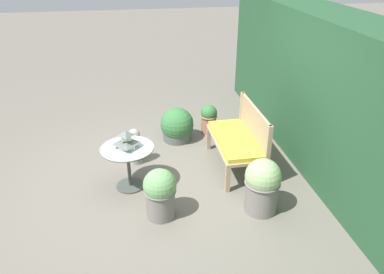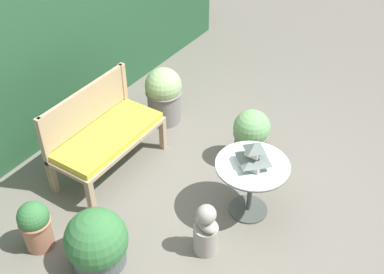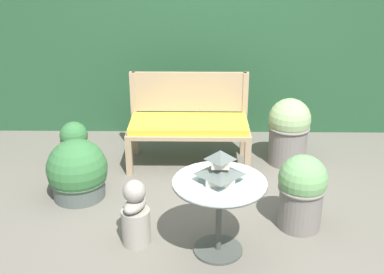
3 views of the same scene
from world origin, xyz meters
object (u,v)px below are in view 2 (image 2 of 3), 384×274
(patio_table, at_px, (252,175))
(garden_bust, at_px, (206,231))
(garden_bench, at_px, (109,139))
(potted_plant_table_near, at_px, (251,136))
(potted_plant_bench_right, at_px, (164,95))
(potted_plant_table_far, at_px, (35,224))
(pagoda_birdhouse, at_px, (254,156))
(potted_plant_patio_mid, at_px, (97,243))

(patio_table, xyz_separation_m, garden_bust, (-0.62, 0.10, -0.22))
(garden_bench, bearing_deg, potted_plant_table_near, -51.34)
(potted_plant_bench_right, height_order, potted_plant_table_far, potted_plant_bench_right)
(garden_bench, xyz_separation_m, potted_plant_table_far, (-1.12, -0.13, -0.14))
(garden_bench, relative_size, potted_plant_table_far, 2.43)
(potted_plant_bench_right, bearing_deg, pagoda_birdhouse, -116.55)
(pagoda_birdhouse, height_order, potted_plant_bench_right, pagoda_birdhouse)
(potted_plant_patio_mid, bearing_deg, patio_table, -33.13)
(potted_plant_table_far, bearing_deg, potted_plant_patio_mid, -74.38)
(patio_table, height_order, potted_plant_bench_right, potted_plant_bench_right)
(patio_table, height_order, garden_bust, patio_table)
(patio_table, xyz_separation_m, potted_plant_patio_mid, (-1.22, 0.79, -0.22))
(garden_bench, distance_m, potted_plant_table_near, 1.46)
(potted_plant_patio_mid, bearing_deg, potted_plant_table_far, 105.62)
(patio_table, relative_size, potted_plant_table_near, 1.08)
(patio_table, xyz_separation_m, potted_plant_bench_right, (0.76, 1.52, -0.10))
(potted_plant_table_far, xyz_separation_m, potted_plant_patio_mid, (0.16, -0.56, -0.03))
(potted_plant_table_near, relative_size, potted_plant_patio_mid, 1.14)
(potted_plant_table_near, height_order, potted_plant_table_far, potted_plant_table_near)
(garden_bench, height_order, potted_plant_patio_mid, potted_plant_patio_mid)
(garden_bench, height_order, patio_table, patio_table)
(potted_plant_table_near, bearing_deg, potted_plant_bench_right, 85.24)
(patio_table, bearing_deg, potted_plant_table_near, 27.13)
(garden_bust, height_order, potted_plant_patio_mid, potted_plant_patio_mid)
(potted_plant_patio_mid, bearing_deg, garden_bust, -49.33)
(potted_plant_table_far, bearing_deg, garden_bench, 6.48)
(potted_plant_bench_right, bearing_deg, potted_plant_table_far, -175.34)
(potted_plant_bench_right, bearing_deg, potted_plant_patio_mid, -159.74)
(garden_bust, bearing_deg, pagoda_birdhouse, -76.72)
(potted_plant_table_far, bearing_deg, potted_plant_table_near, -26.41)
(potted_plant_bench_right, distance_m, potted_plant_patio_mid, 2.11)
(garden_bust, distance_m, potted_plant_table_far, 1.46)
(potted_plant_patio_mid, bearing_deg, pagoda_birdhouse, -33.13)
(garden_bust, height_order, potted_plant_bench_right, potted_plant_bench_right)
(pagoda_birdhouse, relative_size, potted_plant_table_far, 0.54)
(pagoda_birdhouse, height_order, potted_plant_patio_mid, pagoda_birdhouse)
(pagoda_birdhouse, bearing_deg, patio_table, -90.00)
(garden_bust, relative_size, potted_plant_table_near, 0.86)
(garden_bench, xyz_separation_m, pagoda_birdhouse, (0.25, -1.48, 0.29))
(potted_plant_bench_right, bearing_deg, garden_bust, -134.02)
(pagoda_birdhouse, bearing_deg, potted_plant_patio_mid, 146.87)
(patio_table, relative_size, potted_plant_bench_right, 0.98)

